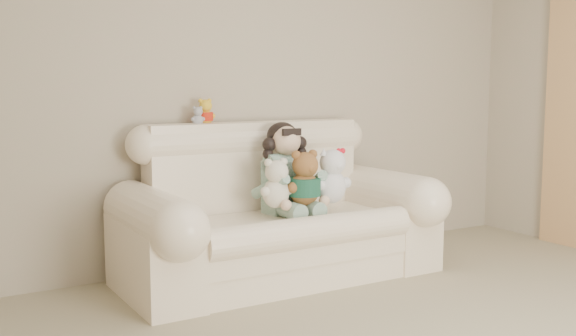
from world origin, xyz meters
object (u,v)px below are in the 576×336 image
(brown_teddy, at_px, (304,173))
(cream_teddy, at_px, (276,179))
(sofa, at_px, (280,202))
(white_cat, at_px, (332,170))
(seated_child, at_px, (286,167))

(brown_teddy, xyz_separation_m, cream_teddy, (-0.20, 0.03, -0.03))
(sofa, xyz_separation_m, brown_teddy, (0.11, -0.12, 0.20))
(cream_teddy, bearing_deg, sofa, 36.66)
(sofa, bearing_deg, white_cat, -21.25)
(sofa, height_order, cream_teddy, sofa)
(seated_child, bearing_deg, sofa, -143.96)
(white_cat, xyz_separation_m, cream_teddy, (-0.41, 0.04, -0.03))
(seated_child, height_order, white_cat, seated_child)
(sofa, bearing_deg, brown_teddy, -45.83)
(sofa, relative_size, white_cat, 4.82)
(sofa, xyz_separation_m, cream_teddy, (-0.08, -0.09, 0.17))
(seated_child, xyz_separation_m, white_cat, (0.23, -0.21, -0.01))
(brown_teddy, relative_size, white_cat, 0.98)
(seated_child, bearing_deg, brown_teddy, -88.65)
(seated_child, xyz_separation_m, brown_teddy, (0.03, -0.20, -0.02))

